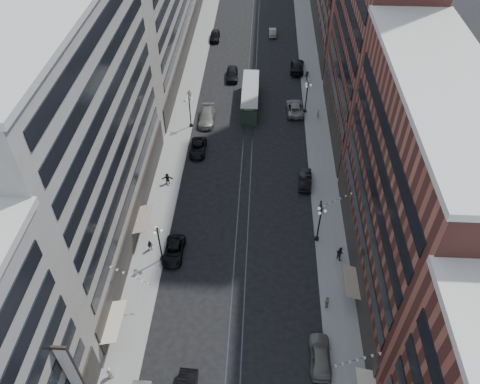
% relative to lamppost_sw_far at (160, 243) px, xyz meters
% --- Properties ---
extents(ground, '(220.00, 220.00, 0.00)m').
position_rel_lamppost_sw_far_xyz_m(ground, '(9.20, 32.00, -3.10)').
color(ground, black).
rests_on(ground, ground).
extents(sidewalk_west, '(4.00, 180.00, 0.15)m').
position_rel_lamppost_sw_far_xyz_m(sidewalk_west, '(-1.80, 42.00, -3.02)').
color(sidewalk_west, gray).
rests_on(sidewalk_west, ground).
extents(sidewalk_east, '(4.00, 180.00, 0.15)m').
position_rel_lamppost_sw_far_xyz_m(sidewalk_east, '(20.20, 42.00, -3.02)').
color(sidewalk_east, gray).
rests_on(sidewalk_east, ground).
extents(rail_west, '(0.12, 180.00, 0.02)m').
position_rel_lamppost_sw_far_xyz_m(rail_west, '(8.50, 42.00, -3.09)').
color(rail_west, '#2D2D33').
rests_on(rail_west, ground).
extents(rail_east, '(0.12, 180.00, 0.02)m').
position_rel_lamppost_sw_far_xyz_m(rail_east, '(9.90, 42.00, -3.09)').
color(rail_east, '#2D2D33').
rests_on(rail_east, ground).
extents(building_west_mid, '(8.00, 36.00, 28.00)m').
position_rel_lamppost_sw_far_xyz_m(building_west_mid, '(-7.80, 5.00, 10.90)').
color(building_west_mid, gray).
rests_on(building_west_mid, ground).
extents(building_east_mid, '(8.00, 30.00, 24.00)m').
position_rel_lamppost_sw_far_xyz_m(building_east_mid, '(26.20, -0.00, 8.90)').
color(building_east_mid, brown).
rests_on(building_east_mid, ground).
extents(lamppost_sw_far, '(1.03, 1.14, 5.52)m').
position_rel_lamppost_sw_far_xyz_m(lamppost_sw_far, '(0.00, 0.00, 0.00)').
color(lamppost_sw_far, black).
rests_on(lamppost_sw_far, sidewalk_west).
extents(lamppost_sw_mid, '(1.03, 1.14, 5.52)m').
position_rel_lamppost_sw_far_xyz_m(lamppost_sw_mid, '(0.00, 27.00, 0.00)').
color(lamppost_sw_mid, black).
rests_on(lamppost_sw_mid, sidewalk_west).
extents(lamppost_se_far, '(1.03, 1.14, 5.52)m').
position_rel_lamppost_sw_far_xyz_m(lamppost_se_far, '(18.40, 4.00, 0.00)').
color(lamppost_se_far, black).
rests_on(lamppost_se_far, sidewalk_east).
extents(lamppost_se_mid, '(1.03, 1.14, 5.52)m').
position_rel_lamppost_sw_far_xyz_m(lamppost_se_mid, '(18.40, 32.00, 0.00)').
color(lamppost_se_mid, black).
rests_on(lamppost_se_mid, sidewalk_east).
extents(streetcar, '(2.70, 12.20, 3.37)m').
position_rel_lamppost_sw_far_xyz_m(streetcar, '(9.20, 33.68, -1.54)').
color(streetcar, '#243928').
rests_on(streetcar, ground).
extents(car_2, '(2.36, 4.99, 1.38)m').
position_rel_lamppost_sw_far_xyz_m(car_2, '(1.26, 0.85, -2.41)').
color(car_2, black).
rests_on(car_2, ground).
extents(car_4, '(2.12, 5.18, 1.76)m').
position_rel_lamppost_sw_far_xyz_m(car_4, '(17.60, -11.63, -2.22)').
color(car_4, '#67655C').
rests_on(car_4, ground).
extents(pedestrian_1, '(0.80, 0.51, 1.54)m').
position_rel_lamppost_sw_far_xyz_m(pedestrian_1, '(-2.46, -14.40, -2.17)').
color(pedestrian_1, '#BBB59B').
rests_on(pedestrian_1, sidewalk_west).
extents(pedestrian_2, '(0.80, 0.53, 1.53)m').
position_rel_lamppost_sw_far_xyz_m(pedestrian_2, '(-1.60, 1.33, -2.18)').
color(pedestrian_2, black).
rests_on(pedestrian_2, sidewalk_west).
extents(pedestrian_4, '(0.61, 1.08, 1.75)m').
position_rel_lamppost_sw_far_xyz_m(pedestrian_4, '(18.76, -5.56, -2.07)').
color(pedestrian_4, gray).
rests_on(pedestrian_4, sidewalk_east).
extents(car_7, '(2.40, 5.09, 1.41)m').
position_rel_lamppost_sw_far_xyz_m(car_7, '(1.84, 20.68, -2.39)').
color(car_7, black).
rests_on(car_7, ground).
extents(car_8, '(2.55, 6.03, 1.74)m').
position_rel_lamppost_sw_far_xyz_m(car_8, '(2.40, 28.69, -2.23)').
color(car_8, slate).
rests_on(car_8, ground).
extents(car_9, '(2.00, 4.90, 1.67)m').
position_rel_lamppost_sw_far_xyz_m(car_9, '(1.02, 58.22, -2.26)').
color(car_9, black).
rests_on(car_9, ground).
extents(car_10, '(1.98, 4.92, 1.59)m').
position_rel_lamppost_sw_far_xyz_m(car_10, '(17.44, 14.35, -2.30)').
color(car_10, black).
rests_on(car_10, ground).
extents(car_11, '(2.92, 5.92, 1.62)m').
position_rel_lamppost_sw_far_xyz_m(car_11, '(16.67, 32.12, -2.29)').
color(car_11, gray).
rests_on(car_11, ground).
extents(car_12, '(2.86, 6.23, 1.76)m').
position_rel_lamppost_sw_far_xyz_m(car_12, '(17.60, 46.06, -2.21)').
color(car_12, black).
rests_on(car_12, ground).
extents(car_13, '(2.29, 5.25, 1.76)m').
position_rel_lamppost_sw_far_xyz_m(car_13, '(5.62, 42.59, -2.21)').
color(car_13, black).
rests_on(car_13, ground).
extents(car_14, '(1.52, 4.26, 1.40)m').
position_rel_lamppost_sw_far_xyz_m(car_14, '(13.03, 60.90, -2.40)').
color(car_14, slate).
rests_on(car_14, ground).
extents(pedestrian_5, '(1.63, 0.62, 1.71)m').
position_rel_lamppost_sw_far_xyz_m(pedestrian_5, '(-1.50, 13.29, -2.09)').
color(pedestrian_5, black).
rests_on(pedestrian_5, sidewalk_west).
extents(pedestrian_6, '(1.16, 0.66, 1.88)m').
position_rel_lamppost_sw_far_xyz_m(pedestrian_6, '(-1.22, 34.89, -2.01)').
color(pedestrian_6, beige).
rests_on(pedestrian_6, sidewalk_west).
extents(pedestrian_7, '(1.01, 1.03, 1.92)m').
position_rel_lamppost_sw_far_xyz_m(pedestrian_7, '(20.79, 1.15, -1.99)').
color(pedestrian_7, black).
rests_on(pedestrian_7, sidewalk_east).
extents(pedestrian_8, '(0.77, 0.77, 1.80)m').
position_rel_lamppost_sw_far_xyz_m(pedestrian_8, '(20.31, 30.31, -2.05)').
color(pedestrian_8, '#AC9F8F').
rests_on(pedestrian_8, sidewalk_east).
extents(pedestrian_9, '(1.26, 0.77, 1.82)m').
position_rel_lamppost_sw_far_xyz_m(pedestrian_9, '(19.21, 42.24, -2.03)').
color(pedestrian_9, black).
rests_on(pedestrian_9, sidewalk_east).
extents(pedestrian_extra_0, '(0.60, 0.67, 1.53)m').
position_rel_lamppost_sw_far_xyz_m(pedestrian_extra_0, '(19.25, 9.29, -2.18)').
color(pedestrian_extra_0, black).
rests_on(pedestrian_extra_0, sidewalk_east).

